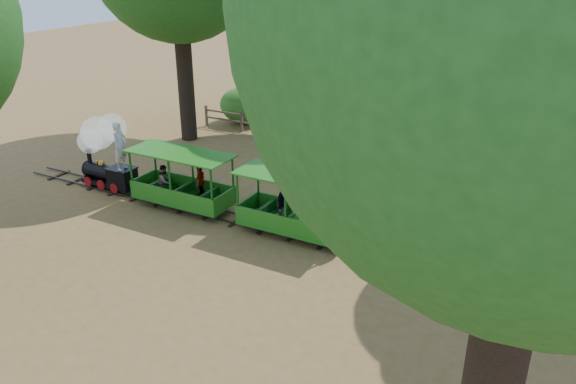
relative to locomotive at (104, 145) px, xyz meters
The scene contains 10 objects.
ground 7.67m from the locomotive, ahead, with size 90.00×90.00×0.00m, color #946840.
track 7.66m from the locomotive, ahead, with size 22.00×1.00×0.10m.
locomotive is the anchor object (origin of this frame).
carriage_front 3.48m from the locomotive, ahead, with size 3.49×1.43×1.81m.
carriage_rear 7.56m from the locomotive, ahead, with size 3.49×1.43×1.81m.
fence 10.97m from the locomotive, 46.60° to the left, with size 18.10×0.10×1.00m.
shrub_west 9.27m from the locomotive, 91.09° to the left, with size 2.51×1.93×1.74m, color #2D6B1E.
shrub_mid_w 11.31m from the locomotive, 54.90° to the left, with size 2.95×2.27×2.05m, color #2D6B1E.
shrub_mid_e 12.35m from the locomotive, 48.60° to the left, with size 2.09×1.61×1.45m, color #2D6B1E.
shrub_east 16.29m from the locomotive, 34.58° to the left, with size 2.40×1.85×1.66m, color #2D6B1E.
Camera 1 is at (6.87, -13.10, 7.78)m, focal length 35.00 mm.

